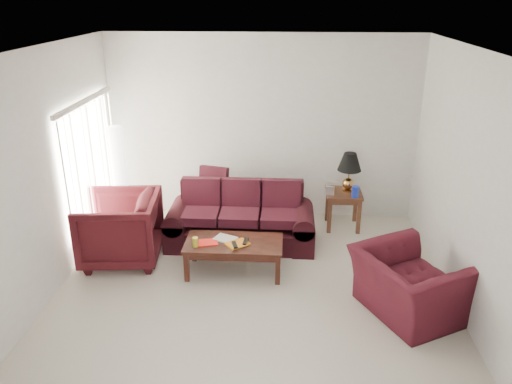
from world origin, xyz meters
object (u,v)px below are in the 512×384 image
end_table (343,209)px  floor_lamp (120,175)px  armchair_right (408,285)px  sofa (240,216)px  coffee_table (234,257)px  armchair_left (120,229)px

end_table → floor_lamp: 3.64m
end_table → armchair_right: (0.53, -2.31, 0.08)m
floor_lamp → sofa: bearing=-17.6°
end_table → sofa: bearing=-157.0°
end_table → coffee_table: size_ratio=0.47×
sofa → coffee_table: size_ratio=1.68×
armchair_left → coffee_table: 1.66m
armchair_left → coffee_table: bearing=76.1°
floor_lamp → armchair_right: 4.74m
end_table → armchair_left: bearing=-158.4°
end_table → armchair_right: size_ratio=0.52×
armchair_left → coffee_table: (1.62, -0.23, -0.26)m
end_table → armchair_left: armchair_left is taller
floor_lamp → coffee_table: bearing=-36.4°
armchair_left → coffee_table: size_ratio=0.82×
sofa → armchair_right: (2.13, -1.64, -0.07)m
end_table → armchair_right: bearing=-77.0°
armchair_right → coffee_table: bearing=41.1°
coffee_table → armchair_right: bearing=-23.9°
end_table → coffee_table: (-1.61, -1.51, -0.08)m
sofa → floor_lamp: size_ratio=1.33×
end_table → floor_lamp: size_ratio=0.37×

